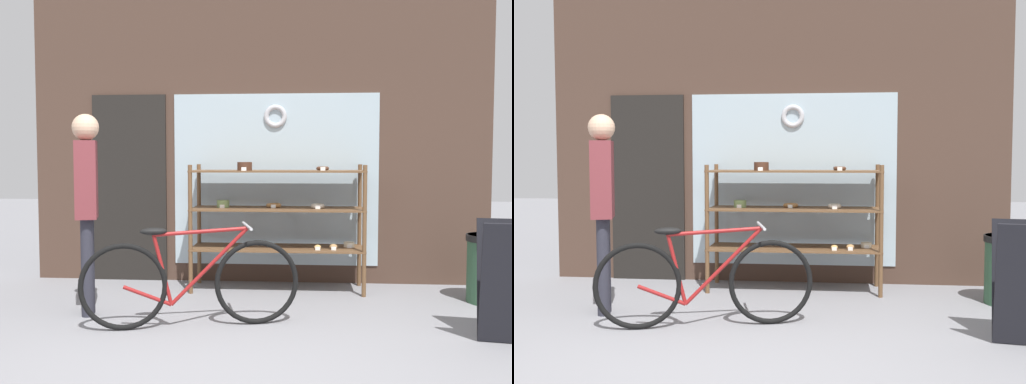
% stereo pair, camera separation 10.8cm
% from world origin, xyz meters
% --- Properties ---
extents(ground_plane, '(30.00, 30.00, 0.00)m').
position_xyz_m(ground_plane, '(0.00, 0.00, 0.00)').
color(ground_plane, gray).
extents(storefront_facade, '(5.08, 0.13, 3.28)m').
position_xyz_m(storefront_facade, '(-0.04, 2.85, 1.60)').
color(storefront_facade, '#473328').
rests_on(storefront_facade, ground_plane).
extents(display_case, '(1.80, 0.54, 1.35)m').
position_xyz_m(display_case, '(0.24, 2.44, 0.84)').
color(display_case, brown).
rests_on(display_case, ground_plane).
extents(bicycle, '(1.76, 0.58, 0.84)m').
position_xyz_m(bicycle, '(-0.41, 1.04, 0.38)').
color(bicycle, black).
rests_on(bicycle, ground_plane).
extents(sandwich_board, '(0.51, 0.45, 0.92)m').
position_xyz_m(sandwich_board, '(2.06, 0.83, 0.47)').
color(sandwich_board, black).
rests_on(sandwich_board, ground_plane).
extents(pedestrian, '(0.27, 0.36, 1.78)m').
position_xyz_m(pedestrian, '(-1.39, 1.34, 1.06)').
color(pedestrian, '#282833').
rests_on(pedestrian, ground_plane).
extents(trash_bin, '(0.49, 0.49, 0.66)m').
position_xyz_m(trash_bin, '(2.32, 2.07, 0.36)').
color(trash_bin, '#2D5138').
rests_on(trash_bin, ground_plane).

